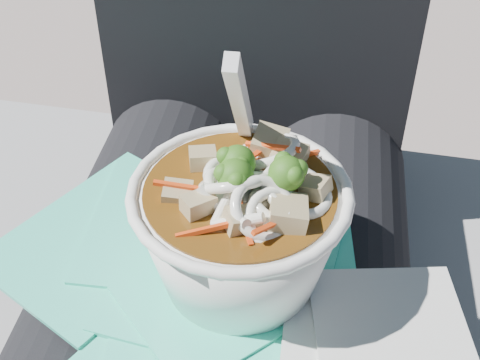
# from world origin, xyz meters

# --- Properties ---
(lap) EXTENTS (0.36, 0.48, 0.16)m
(lap) POSITION_xyz_m (0.00, 0.00, 0.55)
(lap) COLOR black
(lap) RESTS_ON stone_ledge
(person_body) EXTENTS (0.34, 0.94, 1.02)m
(person_body) POSITION_xyz_m (-0.00, 0.09, 0.57)
(person_body) COLOR black
(person_body) RESTS_ON ground
(plastic_bag) EXTENTS (0.35, 0.37, 0.01)m
(plastic_bag) POSITION_xyz_m (-0.02, -0.03, 0.64)
(plastic_bag) COLOR #32D2AF
(plastic_bag) RESTS_ON lap
(napkins) EXTENTS (0.15, 0.15, 0.01)m
(napkins) POSITION_xyz_m (0.13, -0.08, 0.65)
(napkins) COLOR silver
(napkins) RESTS_ON plastic_bag
(udon_bowl) EXTENTS (0.17, 0.17, 0.20)m
(udon_bowl) POSITION_xyz_m (0.02, -0.03, 0.70)
(udon_bowl) COLOR white
(udon_bowl) RESTS_ON plastic_bag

